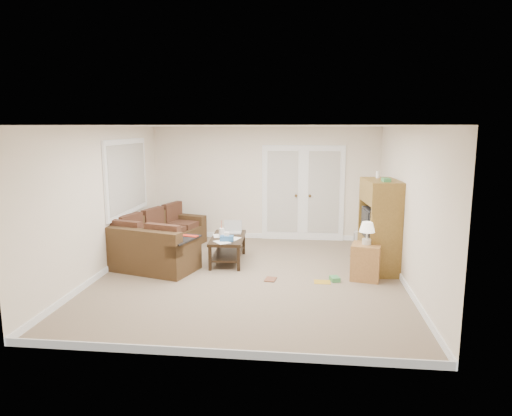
# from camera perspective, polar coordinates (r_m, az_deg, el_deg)

# --- Properties ---
(floor) EXTENTS (5.50, 5.50, 0.00)m
(floor) POSITION_cam_1_polar(r_m,az_deg,el_deg) (7.74, -0.79, -8.61)
(floor) COLOR gray
(floor) RESTS_ON ground
(ceiling) EXTENTS (5.00, 5.50, 0.02)m
(ceiling) POSITION_cam_1_polar(r_m,az_deg,el_deg) (7.34, -0.84, 10.22)
(ceiling) COLOR white
(ceiling) RESTS_ON wall_back
(wall_left) EXTENTS (0.02, 5.50, 2.50)m
(wall_left) POSITION_cam_1_polar(r_m,az_deg,el_deg) (8.13, -18.58, 0.84)
(wall_left) COLOR white
(wall_left) RESTS_ON floor
(wall_right) EXTENTS (0.02, 5.50, 2.50)m
(wall_right) POSITION_cam_1_polar(r_m,az_deg,el_deg) (7.55, 18.36, 0.18)
(wall_right) COLOR white
(wall_right) RESTS_ON floor
(wall_back) EXTENTS (5.00, 0.02, 2.50)m
(wall_back) POSITION_cam_1_polar(r_m,az_deg,el_deg) (10.15, 1.10, 3.10)
(wall_back) COLOR white
(wall_back) RESTS_ON floor
(wall_front) EXTENTS (5.00, 0.02, 2.50)m
(wall_front) POSITION_cam_1_polar(r_m,az_deg,el_deg) (4.78, -4.88, -4.86)
(wall_front) COLOR white
(wall_front) RESTS_ON floor
(baseboards) EXTENTS (5.00, 5.50, 0.10)m
(baseboards) POSITION_cam_1_polar(r_m,az_deg,el_deg) (7.73, -0.79, -8.26)
(baseboards) COLOR silver
(baseboards) RESTS_ON floor
(french_doors) EXTENTS (1.80, 0.05, 2.13)m
(french_doors) POSITION_cam_1_polar(r_m,az_deg,el_deg) (10.10, 5.89, 1.78)
(french_doors) COLOR silver
(french_doors) RESTS_ON floor
(window_left) EXTENTS (0.05, 1.92, 1.42)m
(window_left) POSITION_cam_1_polar(r_m,az_deg,el_deg) (8.99, -15.82, 3.74)
(window_left) COLOR silver
(window_left) RESTS_ON wall_left
(sectional_sofa) EXTENTS (1.85, 2.90, 0.78)m
(sectional_sofa) POSITION_cam_1_polar(r_m,az_deg,el_deg) (8.89, -12.29, -4.31)
(sectional_sofa) COLOR #48321B
(sectional_sofa) RESTS_ON floor
(coffee_table) EXTENTS (0.65, 1.20, 0.80)m
(coffee_table) POSITION_cam_1_polar(r_m,az_deg,el_deg) (8.54, -3.50, -5.00)
(coffee_table) COLOR black
(coffee_table) RESTS_ON floor
(tv_armoire) EXTENTS (0.64, 1.05, 1.72)m
(tv_armoire) POSITION_cam_1_polar(r_m,az_deg,el_deg) (8.19, 15.21, -2.09)
(tv_armoire) COLOR brown
(tv_armoire) RESTS_ON floor
(side_cabinet) EXTENTS (0.54, 0.54, 0.96)m
(side_cabinet) POSITION_cam_1_polar(r_m,az_deg,el_deg) (7.76, 13.57, -6.18)
(side_cabinet) COLOR #AB753E
(side_cabinet) RESTS_ON floor
(space_heater) EXTENTS (0.13, 0.11, 0.28)m
(space_heater) POSITION_cam_1_polar(r_m,az_deg,el_deg) (10.07, 12.51, -3.62)
(space_heater) COLOR white
(space_heater) RESTS_ON floor
(floor_magazine) EXTENTS (0.27, 0.21, 0.01)m
(floor_magazine) POSITION_cam_1_polar(r_m,az_deg,el_deg) (7.57, 8.28, -9.14)
(floor_magazine) COLOR gold
(floor_magazine) RESTS_ON floor
(floor_greenbox) EXTENTS (0.18, 0.21, 0.07)m
(floor_greenbox) POSITION_cam_1_polar(r_m,az_deg,el_deg) (7.65, 9.81, -8.72)
(floor_greenbox) COLOR #408E4F
(floor_greenbox) RESTS_ON floor
(floor_book) EXTENTS (0.21, 0.26, 0.02)m
(floor_book) POSITION_cam_1_polar(r_m,az_deg,el_deg) (7.62, 1.18, -8.85)
(floor_book) COLOR brown
(floor_book) RESTS_ON floor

